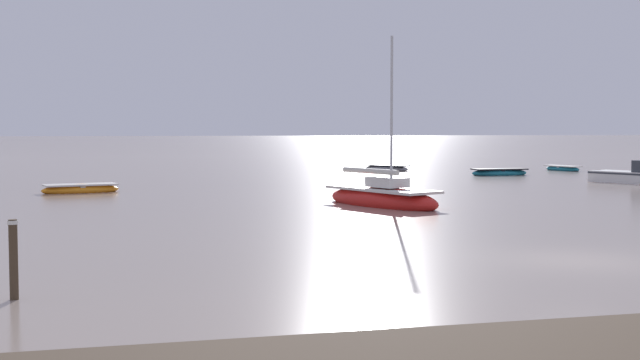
# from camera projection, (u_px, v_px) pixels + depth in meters

# --- Properties ---
(ground_plane) EXTENTS (800.00, 800.00, 0.00)m
(ground_plane) POSITION_uv_depth(u_px,v_px,m) (577.00, 261.00, 22.65)
(ground_plane) COLOR gray
(rowboat_moored_0) EXTENTS (4.47, 2.43, 0.67)m
(rowboat_moored_0) POSITION_uv_depth(u_px,v_px,m) (81.00, 189.00, 46.82)
(rowboat_moored_0) COLOR orange
(rowboat_moored_0) RESTS_ON ground
(rowboat_moored_2) EXTENTS (2.05, 3.89, 0.58)m
(rowboat_moored_2) POSITION_uv_depth(u_px,v_px,m) (563.00, 169.00, 71.45)
(rowboat_moored_2) COLOR #197084
(rowboat_moored_2) RESTS_ON ground
(sailboat_moored_0) EXTENTS (4.65, 7.53, 8.08)m
(sailboat_moored_0) POSITION_uv_depth(u_px,v_px,m) (382.00, 198.00, 38.90)
(sailboat_moored_0) COLOR red
(sailboat_moored_0) RESTS_ON ground
(rowboat_moored_4) EXTENTS (3.69, 4.24, 0.67)m
(rowboat_moored_4) POSITION_uv_depth(u_px,v_px,m) (386.00, 168.00, 71.48)
(rowboat_moored_4) COLOR gray
(rowboat_moored_4) RESTS_ON ground
(rowboat_moored_5) EXTENTS (4.51, 1.59, 0.71)m
(rowboat_moored_5) POSITION_uv_depth(u_px,v_px,m) (499.00, 173.00, 64.32)
(rowboat_moored_5) COLOR #197084
(rowboat_moored_5) RESTS_ON ground
(mooring_post_right) EXTENTS (0.22, 0.22, 1.85)m
(mooring_post_right) POSITION_uv_depth(u_px,v_px,m) (14.00, 262.00, 17.46)
(mooring_post_right) COLOR #413323
(mooring_post_right) RESTS_ON ground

